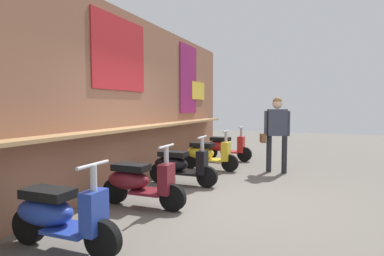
# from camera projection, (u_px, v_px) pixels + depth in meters

# --- Properties ---
(ground_plane) EXTENTS (28.79, 28.79, 0.00)m
(ground_plane) POSITION_uv_depth(u_px,v_px,m) (221.00, 201.00, 5.09)
(ground_plane) COLOR #605B54
(market_stall_facade) EXTENTS (10.28, 0.61, 3.28)m
(market_stall_facade) POSITION_uv_depth(u_px,v_px,m) (116.00, 100.00, 5.76)
(market_stall_facade) COLOR #8C5B44
(market_stall_facade) RESTS_ON ground_plane
(scooter_blue) EXTENTS (0.46, 1.40, 0.97)m
(scooter_blue) POSITION_uv_depth(u_px,v_px,m) (57.00, 214.00, 3.35)
(scooter_blue) COLOR #233D9E
(scooter_blue) RESTS_ON ground_plane
(scooter_maroon) EXTENTS (0.46, 1.40, 0.97)m
(scooter_maroon) POSITION_uv_depth(u_px,v_px,m) (138.00, 181.00, 4.80)
(scooter_maroon) COLOR maroon
(scooter_maroon) RESTS_ON ground_plane
(scooter_black) EXTENTS (0.46, 1.40, 0.97)m
(scooter_black) POSITION_uv_depth(u_px,v_px,m) (179.00, 165.00, 6.14)
(scooter_black) COLOR black
(scooter_black) RESTS_ON ground_plane
(scooter_yellow) EXTENTS (0.46, 1.40, 0.97)m
(scooter_yellow) POSITION_uv_depth(u_px,v_px,m) (207.00, 154.00, 7.60)
(scooter_yellow) COLOR gold
(scooter_yellow) RESTS_ON ground_plane
(scooter_red) EXTENTS (0.46, 1.40, 0.97)m
(scooter_red) POSITION_uv_depth(u_px,v_px,m) (224.00, 147.00, 8.95)
(scooter_red) COLOR red
(scooter_red) RESTS_ON ground_plane
(shopper_with_handbag) EXTENTS (0.44, 0.67, 1.74)m
(shopper_with_handbag) POSITION_uv_depth(u_px,v_px,m) (276.00, 126.00, 7.22)
(shopper_with_handbag) COLOR #232328
(shopper_with_handbag) RESTS_ON ground_plane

